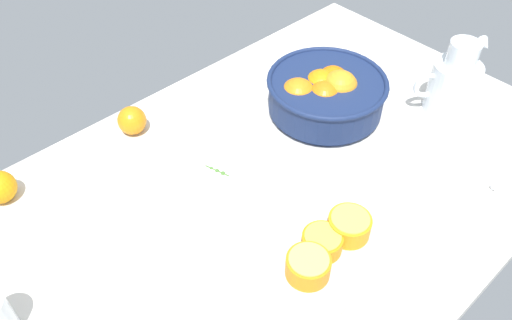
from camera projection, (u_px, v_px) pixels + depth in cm
name	position (u px, v px, depth cm)	size (l,w,h in cm)	color
ground_plane	(266.00, 195.00, 107.03)	(140.36, 84.78, 3.00)	silver
fruit_bowl	(325.00, 93.00, 120.06)	(27.93, 27.93, 11.49)	navy
juice_pitcher	(452.00, 86.00, 120.16)	(13.97, 11.57, 18.74)	white
cutting_board	(320.00, 238.00, 95.97)	(35.26, 24.10, 2.15)	beige
orange_half_0	(349.00, 226.00, 93.99)	(7.94, 7.94, 4.40)	orange
orange_half_1	(308.00, 266.00, 87.89)	(7.80, 7.80, 4.31)	orange
orange_half_2	(322.00, 242.00, 91.75)	(7.41, 7.41, 3.78)	orange
loose_orange_0	(132.00, 120.00, 116.60)	(6.52, 6.52, 6.52)	orange
spoon	(488.00, 191.00, 105.13)	(13.43, 4.36, 1.00)	silver
herb_sprig_0	(218.00, 171.00, 109.55)	(1.95, 5.86, 0.98)	#4A7E33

